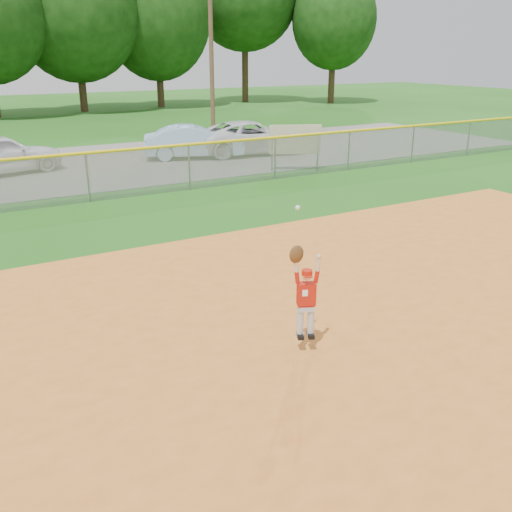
{
  "coord_description": "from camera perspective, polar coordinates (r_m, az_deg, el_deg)",
  "views": [
    {
      "loc": [
        -4.05,
        -7.31,
        4.35
      ],
      "look_at": [
        0.45,
        0.55,
        1.1
      ],
      "focal_mm": 40.0,
      "sensor_mm": 36.0,
      "label": 1
    }
  ],
  "objects": [
    {
      "name": "car_white_a",
      "position": [
        23.41,
        -24.26,
        9.26
      ],
      "size": [
        4.66,
        2.79,
        1.49
      ],
      "primitive_type": "imported",
      "rotation": [
        0.0,
        0.0,
        1.82
      ],
      "color": "silver",
      "rests_on": "parking_strip"
    },
    {
      "name": "ballplayer",
      "position": [
        8.48,
        4.9,
        -3.66
      ],
      "size": [
        0.48,
        0.32,
        2.07
      ],
      "color": "silver",
      "rests_on": "ground"
    },
    {
      "name": "car_white_b",
      "position": [
        25.96,
        -0.36,
        11.79
      ],
      "size": [
        5.43,
        2.99,
        1.44
      ],
      "primitive_type": "imported",
      "rotation": [
        0.0,
        0.0,
        1.45
      ],
      "color": "silver",
      "rests_on": "parking_strip"
    },
    {
      "name": "clay_infield",
      "position": [
        7.33,
        11.29,
        -16.91
      ],
      "size": [
        24.0,
        16.0,
        0.04
      ],
      "primitive_type": "cube",
      "color": "#C86B24",
      "rests_on": "ground"
    },
    {
      "name": "ground",
      "position": [
        9.42,
        -0.73,
        -7.76
      ],
      "size": [
        120.0,
        120.0,
        0.0
      ],
      "primitive_type": "plane",
      "color": "#1D5714",
      "rests_on": "ground"
    },
    {
      "name": "sponsor_sign",
      "position": [
        22.08,
        3.94,
        11.42
      ],
      "size": [
        1.83,
        0.88,
        1.77
      ],
      "color": "gray",
      "rests_on": "ground"
    },
    {
      "name": "outfield_fence",
      "position": [
        18.11,
        -16.51,
        7.91
      ],
      "size": [
        40.06,
        0.1,
        1.55
      ],
      "color": "gray",
      "rests_on": "ground"
    },
    {
      "name": "car_blue",
      "position": [
        24.93,
        -6.21,
        11.28
      ],
      "size": [
        4.46,
        2.81,
        1.39
      ],
      "primitive_type": "imported",
      "rotation": [
        0.0,
        0.0,
        1.23
      ],
      "color": "#90B8D8",
      "rests_on": "parking_strip"
    },
    {
      "name": "parking_strip",
      "position": [
        24.05,
        -19.85,
        8.21
      ],
      "size": [
        44.0,
        10.0,
        0.03
      ],
      "primitive_type": "cube",
      "color": "slate",
      "rests_on": "ground"
    },
    {
      "name": "power_lines",
      "position": [
        29.74,
        -21.29,
        19.14
      ],
      "size": [
        19.4,
        0.24,
        9.0
      ],
      "color": "#4C3823",
      "rests_on": "ground"
    }
  ]
}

